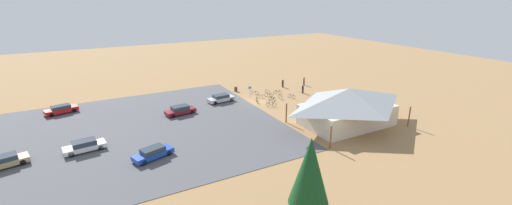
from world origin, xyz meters
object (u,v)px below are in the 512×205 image
object	(u,v)px
bicycle_teal_by_bin	(254,93)
bicycle_blue_trailside	(292,96)
car_tan_by_curb	(4,162)
car_silver_mid_lot	(221,98)
bicycle_white_edge_south	(268,92)
bicycle_green_lone_east	(270,101)
trash_bin	(236,89)
bicycle_orange_near_porch	(271,105)
bicycle_yellow_front_row	(257,101)
car_red_near_entry	(61,109)
pine_mideast	(310,171)
car_maroon_far_end	(180,110)
visitor_by_pavilion	(303,89)
bicycle_green_yard_right	(272,99)
visitor_near_lot	(304,81)
visitor_crossing_yard	(283,83)
car_blue_inner_stall	(153,153)
lot_sign	(250,90)
bicycle_silver_near_sign	(281,97)
bike_pavilion	(348,105)
bicycle_purple_yard_front	(269,95)
car_white_end_stall	(85,146)
bicycle_black_mid_cluster	(278,92)
bicycle_red_lone_west	(261,96)

from	to	relation	value
bicycle_teal_by_bin	bicycle_blue_trailside	distance (m)	7.34
car_tan_by_curb	car_silver_mid_lot	bearing A→B (deg)	-162.11
bicycle_white_edge_south	bicycle_green_lone_east	xyz separation A→B (m)	(2.61, 5.20, 0.05)
trash_bin	bicycle_orange_near_porch	world-z (taller)	trash_bin
bicycle_yellow_front_row	car_red_near_entry	xyz separation A→B (m)	(30.12, -10.21, 0.35)
pine_mideast	car_maroon_far_end	size ratio (longest dim) A/B	1.61
pine_mideast	car_tan_by_curb	xyz separation A→B (m)	(23.54, -23.52, -4.29)
bicycle_orange_near_porch	bicycle_teal_by_bin	size ratio (longest dim) A/B	1.16
trash_bin	visitor_by_pavilion	size ratio (longest dim) A/B	0.53
bicycle_green_yard_right	visitor_near_lot	bearing A→B (deg)	-153.31
pine_mideast	car_tan_by_curb	distance (m)	33.56
bicycle_blue_trailside	visitor_crossing_yard	size ratio (longest dim) A/B	0.92
pine_mideast	car_blue_inner_stall	distance (m)	20.21
visitor_by_pavilion	bicycle_white_edge_south	bearing A→B (deg)	-24.78
bicycle_teal_by_bin	visitor_near_lot	xyz separation A→B (m)	(-12.37, -0.76, 0.60)
lot_sign	bicycle_white_edge_south	world-z (taller)	lot_sign
car_maroon_far_end	car_red_near_entry	xyz separation A→B (m)	(16.59, -9.52, -0.01)
bicycle_silver_near_sign	car_tan_by_curb	world-z (taller)	car_tan_by_curb
visitor_crossing_yard	bicycle_teal_by_bin	bearing A→B (deg)	11.90
lot_sign	bicycle_yellow_front_row	xyz separation A→B (m)	(0.30, 3.26, -1.03)
visitor_crossing_yard	car_tan_by_curb	bearing A→B (deg)	15.61
bicycle_white_edge_south	bike_pavilion	bearing A→B (deg)	96.54
bicycle_purple_yard_front	car_blue_inner_stall	world-z (taller)	car_blue_inner_stall
lot_sign	bicycle_green_lone_east	size ratio (longest dim) A/B	1.22
car_blue_inner_stall	bicycle_orange_near_porch	bearing A→B (deg)	-157.39
bicycle_orange_near_porch	car_white_end_stall	world-z (taller)	car_white_end_stall
car_silver_mid_lot	visitor_near_lot	size ratio (longest dim) A/B	2.73
trash_bin	bicycle_silver_near_sign	distance (m)	9.90
bicycle_green_yard_right	car_white_end_stall	size ratio (longest dim) A/B	0.34
bicycle_yellow_front_row	bicycle_teal_by_bin	xyz separation A→B (m)	(-1.90, -4.62, -0.02)
bike_pavilion	bicycle_green_lone_east	size ratio (longest dim) A/B	8.32
car_maroon_far_end	bicycle_orange_near_porch	bearing A→B (deg)	165.30
trash_bin	lot_sign	world-z (taller)	lot_sign
bicycle_black_mid_cluster	car_red_near_entry	distance (m)	36.96
bicycle_yellow_front_row	bicycle_silver_near_sign	bearing A→B (deg)	175.29
bicycle_white_edge_south	visitor_near_lot	size ratio (longest dim) A/B	0.95
trash_bin	bicycle_red_lone_west	bearing A→B (deg)	107.95
visitor_crossing_yard	car_blue_inner_stall	bearing A→B (deg)	31.42
car_red_near_entry	bicycle_silver_near_sign	bearing A→B (deg)	163.07
bicycle_white_edge_south	car_tan_by_curb	bearing A→B (deg)	14.03
bicycle_orange_near_porch	bicycle_purple_yard_front	size ratio (longest dim) A/B	1.22
car_blue_inner_stall	car_white_end_stall	xyz separation A→B (m)	(6.89, -5.84, 0.02)
car_tan_by_curb	bicycle_orange_near_porch	bearing A→B (deg)	-175.03
car_blue_inner_stall	car_maroon_far_end	distance (m)	14.53
bicycle_red_lone_west	bicycle_yellow_front_row	xyz separation A→B (m)	(1.81, 1.85, -0.01)
bicycle_silver_near_sign	visitor_crossing_yard	xyz separation A→B (m)	(-4.80, -6.62, 0.51)
car_tan_by_curb	bicycle_purple_yard_front	bearing A→B (deg)	-168.14
car_silver_mid_lot	visitor_near_lot	distance (m)	19.81
bicycle_purple_yard_front	bicycle_blue_trailside	size ratio (longest dim) A/B	0.78
bicycle_green_lone_east	car_red_near_entry	xyz separation A→B (m)	(31.96, -11.78, 0.33)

